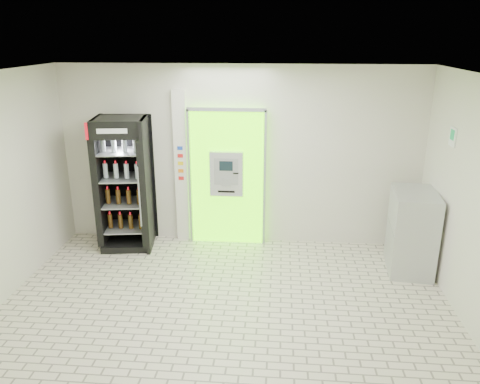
# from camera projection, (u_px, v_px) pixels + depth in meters

# --- Properties ---
(ground) EXTENTS (6.00, 6.00, 0.00)m
(ground) POSITION_uv_depth(u_px,v_px,m) (222.00, 321.00, 5.90)
(ground) COLOR beige
(ground) RESTS_ON ground
(room_shell) EXTENTS (6.00, 6.00, 6.00)m
(room_shell) POSITION_uv_depth(u_px,v_px,m) (220.00, 182.00, 5.31)
(room_shell) COLOR beige
(room_shell) RESTS_ON ground
(atm_assembly) EXTENTS (1.30, 0.24, 2.33)m
(atm_assembly) POSITION_uv_depth(u_px,v_px,m) (227.00, 177.00, 7.82)
(atm_assembly) COLOR #57F500
(atm_assembly) RESTS_ON ground
(pillar) EXTENTS (0.22, 0.11, 2.60)m
(pillar) POSITION_uv_depth(u_px,v_px,m) (181.00, 168.00, 7.88)
(pillar) COLOR silver
(pillar) RESTS_ON ground
(beverage_cooler) EXTENTS (0.92, 0.86, 2.19)m
(beverage_cooler) POSITION_uv_depth(u_px,v_px,m) (125.00, 186.00, 7.73)
(beverage_cooler) COLOR black
(beverage_cooler) RESTS_ON ground
(steel_cabinet) EXTENTS (0.72, 0.99, 1.24)m
(steel_cabinet) POSITION_uv_depth(u_px,v_px,m) (412.00, 231.00, 7.03)
(steel_cabinet) COLOR #B2B5BB
(steel_cabinet) RESTS_ON ground
(exit_sign) EXTENTS (0.02, 0.22, 0.26)m
(exit_sign) POSITION_uv_depth(u_px,v_px,m) (453.00, 137.00, 6.30)
(exit_sign) COLOR white
(exit_sign) RESTS_ON room_shell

